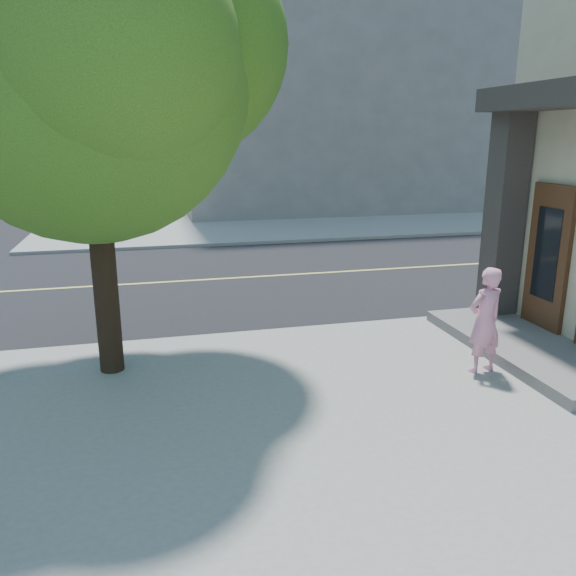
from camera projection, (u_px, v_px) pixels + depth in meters
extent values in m
cube|color=black|center=(14.00, 291.00, 13.62)|extent=(140.00, 9.00, 0.01)
cube|color=gray|center=(330.00, 199.00, 32.68)|extent=(29.00, 25.00, 0.12)
cube|color=slate|center=(527.00, 348.00, 9.43)|extent=(1.60, 4.00, 0.18)
cube|color=#35302B|center=(505.00, 213.00, 10.62)|extent=(0.55, 0.55, 4.20)
cube|color=#422614|center=(548.00, 259.00, 9.92)|extent=(0.10, 1.00, 2.60)
cube|color=slate|center=(338.00, 70.00, 31.44)|extent=(18.00, 16.00, 14.00)
imported|color=pink|center=(485.00, 320.00, 8.51)|extent=(0.66, 0.50, 1.63)
cylinder|color=black|center=(103.00, 255.00, 8.31)|extent=(0.36, 0.36, 3.60)
sphere|color=#40731D|center=(88.00, 81.00, 7.69)|extent=(4.40, 4.40, 4.40)
sphere|color=#40731D|center=(173.00, 44.00, 8.38)|extent=(3.40, 3.40, 3.40)
sphere|color=#40731D|center=(13.00, 25.00, 8.00)|extent=(3.20, 3.20, 3.20)
sphere|color=#40731D|center=(113.00, 47.00, 6.68)|extent=(3.00, 3.00, 3.00)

